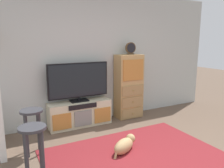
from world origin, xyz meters
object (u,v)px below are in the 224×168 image
at_px(bar_stool_far, 32,121).
at_px(television, 79,81).
at_px(dog, 125,145).
at_px(side_cabinet, 129,86).
at_px(bar_stool_near, 33,140).
at_px(desk_clock, 131,48).
at_px(media_console, 80,114).

bearing_deg(bar_stool_far, television, 37.05).
bearing_deg(television, dog, -80.32).
relative_size(side_cabinet, bar_stool_near, 2.07).
distance_m(desk_clock, bar_stool_near, 2.87).
bearing_deg(bar_stool_far, desk_clock, 18.62).
bearing_deg(bar_stool_far, media_console, 36.19).
bearing_deg(television, desk_clock, -1.39).
xyz_separation_m(television, desk_clock, (1.18, -0.03, 0.62)).
bearing_deg(bar_stool_near, dog, 1.02).
bearing_deg(media_console, dog, -80.16).
relative_size(side_cabinet, desk_clock, 5.35).
xyz_separation_m(media_console, side_cabinet, (1.16, 0.01, 0.45)).
distance_m(side_cabinet, desk_clock, 0.84).
bearing_deg(television, bar_stool_far, -142.95).
xyz_separation_m(desk_clock, bar_stool_far, (-2.21, -0.74, -1.02)).
bearing_deg(side_cabinet, desk_clock, -31.73).
bearing_deg(dog, media_console, 99.84).
height_order(side_cabinet, bar_stool_far, side_cabinet).
relative_size(side_cabinet, bar_stool_far, 2.02).
relative_size(bar_stool_near, dog, 1.36).
height_order(media_console, television, television).
height_order(television, bar_stool_near, television).
height_order(media_console, bar_stool_far, bar_stool_far).
distance_m(media_console, bar_stool_far, 1.29).
bearing_deg(side_cabinet, television, 179.33).
height_order(media_console, bar_stool_near, bar_stool_near).
xyz_separation_m(television, bar_stool_near, (-1.11, -1.41, -0.41)).
distance_m(side_cabinet, bar_stool_far, 2.32).
distance_m(media_console, television, 0.67).
xyz_separation_m(media_console, bar_stool_near, (-1.11, -1.39, 0.26)).
bearing_deg(media_console, television, 90.00).
distance_m(side_cabinet, dog, 1.76).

